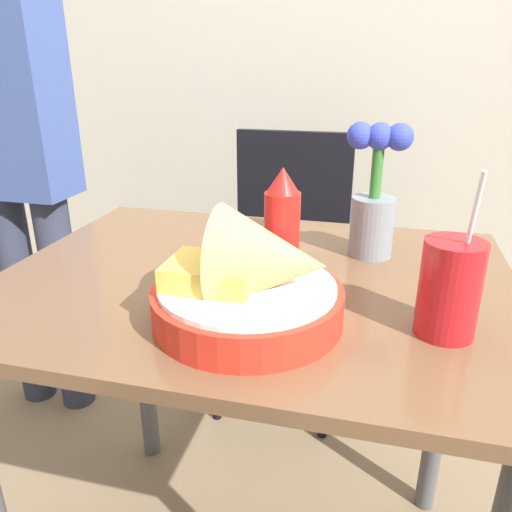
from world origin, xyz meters
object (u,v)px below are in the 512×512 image
(chair_far_window, at_px, (288,245))
(drink_cup, at_px, (449,291))
(food_basket, at_px, (255,284))
(flower_vase, at_px, (374,199))
(ketchup_bottle, at_px, (282,221))
(person_standing, at_px, (17,149))

(chair_far_window, bearing_deg, drink_cup, -66.28)
(food_basket, relative_size, flower_vase, 1.10)
(drink_cup, bearing_deg, ketchup_bottle, 146.69)
(chair_far_window, height_order, drink_cup, drink_cup)
(food_basket, xyz_separation_m, ketchup_bottle, (-0.00, 0.22, 0.03))
(chair_far_window, relative_size, person_standing, 0.59)
(ketchup_bottle, distance_m, flower_vase, 0.20)
(drink_cup, height_order, flower_vase, flower_vase)
(food_basket, bearing_deg, person_standing, 144.84)
(person_standing, bearing_deg, flower_vase, -16.05)
(flower_vase, bearing_deg, drink_cup, -68.29)
(person_standing, bearing_deg, food_basket, -35.16)
(flower_vase, distance_m, person_standing, 1.10)
(food_basket, height_order, drink_cup, drink_cup)
(drink_cup, xyz_separation_m, person_standing, (-1.17, 0.60, 0.05))
(ketchup_bottle, height_order, person_standing, person_standing)
(chair_far_window, height_order, flower_vase, flower_vase)
(ketchup_bottle, relative_size, drink_cup, 0.78)
(food_basket, bearing_deg, drink_cup, 7.26)
(chair_far_window, bearing_deg, ketchup_bottle, -80.60)
(ketchup_bottle, xyz_separation_m, drink_cup, (0.28, -0.18, -0.03))
(ketchup_bottle, bearing_deg, person_standing, 155.15)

